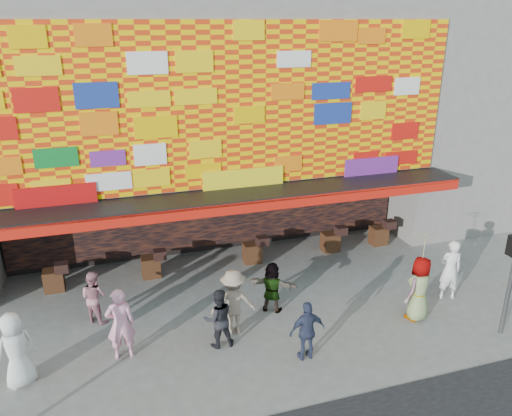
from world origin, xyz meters
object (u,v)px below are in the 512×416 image
object	(u,v)px
ped_g	(419,289)
parasol	(425,249)
ped_d	(234,302)
ped_a	(16,350)
ped_e	(307,331)
ped_f	(272,287)
ped_b	(120,324)
ped_c	(218,318)
ped_h	(450,270)
ped_i	(94,297)

from	to	relation	value
ped_g	parasol	distance (m)	1.22
ped_d	ped_g	distance (m)	5.22
ped_a	ped_e	distance (m)	6.82
ped_f	ped_g	distance (m)	4.13
ped_b	ped_d	bearing A→B (deg)	-176.52
ped_e	ped_g	world-z (taller)	ped_g
ped_d	ped_f	bearing A→B (deg)	-145.48
ped_b	ped_d	distance (m)	2.95
ped_b	ped_g	bearing A→B (deg)	174.45
ped_d	ped_g	size ratio (longest dim) A/B	0.97
ped_g	ped_c	bearing A→B (deg)	-26.79
ped_e	ped_g	size ratio (longest dim) A/B	0.84
ped_a	ped_c	world-z (taller)	ped_a
ped_d	ped_e	size ratio (longest dim) A/B	1.16
ped_g	ped_h	world-z (taller)	ped_h
ped_c	ped_g	size ratio (longest dim) A/B	0.85
ped_a	ped_e	world-z (taller)	ped_a
ped_f	ped_h	size ratio (longest dim) A/B	0.80
ped_e	ped_g	xyz separation A→B (m)	(3.69, 0.72, 0.15)
ped_b	ped_g	world-z (taller)	ped_b
ped_g	parasol	size ratio (longest dim) A/B	1.01
ped_a	ped_i	world-z (taller)	ped_a
ped_f	ped_e	bearing A→B (deg)	125.23
ped_b	parasol	world-z (taller)	parasol
ped_g	parasol	xyz separation A→B (m)	(-0.00, 0.00, 1.22)
ped_c	ped_g	world-z (taller)	ped_g
ped_c	ped_i	size ratio (longest dim) A/B	1.05
ped_a	ped_c	xyz separation A→B (m)	(4.75, 0.04, -0.12)
ped_c	parasol	bearing A→B (deg)	175.81
ped_c	parasol	distance (m)	5.84
ped_b	ped_e	distance (m)	4.62
ped_b	parasol	xyz separation A→B (m)	(8.08, -0.72, 1.20)
ped_a	ped_d	bearing A→B (deg)	156.41
ped_e	ped_c	bearing A→B (deg)	-32.68
ped_c	ped_h	world-z (taller)	ped_h
ped_a	ped_d	distance (m)	5.31
ped_d	ped_g	xyz separation A→B (m)	(5.13, -0.92, 0.02)
ped_i	parasol	world-z (taller)	parasol
ped_i	ped_c	bearing A→B (deg)	-175.81
parasol	ped_a	bearing A→B (deg)	177.71
ped_c	ped_g	xyz separation A→B (m)	(5.66, -0.46, 0.14)
ped_a	ped_g	bearing A→B (deg)	148.66
ped_a	ped_h	xyz separation A→B (m)	(11.95, 0.27, 0.02)
ped_c	ped_d	bearing A→B (deg)	-138.19
ped_d	ped_b	bearing A→B (deg)	11.05
ped_d	ped_h	bearing A→B (deg)	-174.90
ped_e	ped_i	size ratio (longest dim) A/B	1.03
ped_b	ped_e	world-z (taller)	ped_b
ped_f	ped_g	bearing A→B (deg)	-170.34
ped_e	ped_i	distance (m)	6.02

